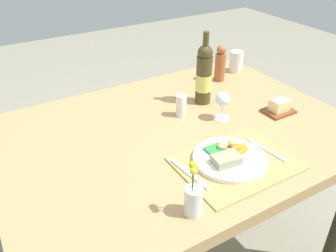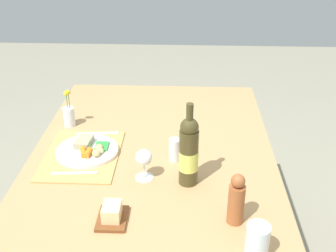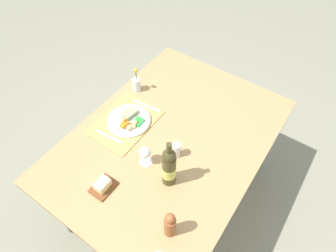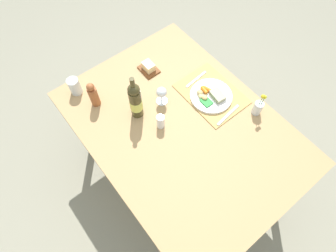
{
  "view_description": "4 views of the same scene",
  "coord_description": "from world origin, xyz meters",
  "views": [
    {
      "loc": [
        -0.66,
        -1.03,
        1.54
      ],
      "look_at": [
        -0.06,
        -0.03,
        0.83
      ],
      "focal_mm": 37.93,
      "sensor_mm": 36.0,
      "label": 1
    },
    {
      "loc": [
        1.58,
        0.13,
        1.73
      ],
      "look_at": [
        -0.05,
        0.06,
        0.86
      ],
      "focal_mm": 45.58,
      "sensor_mm": 36.0,
      "label": 2
    },
    {
      "loc": [
        0.83,
        0.56,
        2.14
      ],
      "look_at": [
        -0.02,
        -0.03,
        0.85
      ],
      "focal_mm": 30.58,
      "sensor_mm": 36.0,
      "label": 3
    },
    {
      "loc": [
        -0.59,
        0.57,
        2.23
      ],
      "look_at": [
        0.01,
        0.1,
        0.87
      ],
      "focal_mm": 30.2,
      "sensor_mm": 36.0,
      "label": 4
    }
  ],
  "objects": [
    {
      "name": "dining_table",
      "position": [
        0.0,
        0.0,
        0.7
      ],
      "size": [
        1.43,
        1.03,
        0.77
      ],
      "color": "tan",
      "rests_on": "ground_plane"
    },
    {
      "name": "placemat",
      "position": [
        0.06,
        -0.3,
        0.78
      ],
      "size": [
        0.41,
        0.31,
        0.01
      ],
      "primitive_type": "cube",
      "color": "tan",
      "rests_on": "dining_table"
    },
    {
      "name": "dinner_plate",
      "position": [
        0.05,
        -0.27,
        0.79
      ],
      "size": [
        0.26,
        0.26,
        0.05
      ],
      "color": "white",
      "rests_on": "placemat"
    },
    {
      "name": "fork",
      "position": [
        -0.12,
        -0.27,
        0.78
      ],
      "size": [
        0.04,
        0.2,
        0.0
      ],
      "primitive_type": "cube",
      "rotation": [
        0.0,
        0.0,
        0.11
      ],
      "color": "silver",
      "rests_on": "placemat"
    },
    {
      "name": "knife",
      "position": [
        0.21,
        -0.29,
        0.78
      ],
      "size": [
        0.03,
        0.18,
        0.0
      ],
      "primitive_type": "cube",
      "rotation": [
        0.0,
        0.0,
        0.1
      ],
      "color": "silver",
      "rests_on": "placemat"
    },
    {
      "name": "salt_shaker",
      "position": [
        0.08,
        0.1,
        0.82
      ],
      "size": [
        0.05,
        0.05,
        0.1
      ],
      "primitive_type": "cylinder",
      "color": "white",
      "rests_on": "dining_table"
    },
    {
      "name": "pepper_mill",
      "position": [
        0.45,
        0.31,
        0.86
      ],
      "size": [
        0.05,
        0.05,
        0.19
      ],
      "color": "#A1572E",
      "rests_on": "dining_table"
    },
    {
      "name": "water_tumbler",
      "position": [
        0.61,
        0.36,
        0.82
      ],
      "size": [
        0.07,
        0.07,
        0.11
      ],
      "color": "silver",
      "rests_on": "dining_table"
    },
    {
      "name": "wine_bottle",
      "position": [
        0.23,
        0.15,
        0.91
      ],
      "size": [
        0.07,
        0.07,
        0.33
      ],
      "color": "#423B1D",
      "rests_on": "dining_table"
    },
    {
      "name": "flower_vase",
      "position": [
        -0.21,
        -0.41,
        0.83
      ],
      "size": [
        0.05,
        0.05,
        0.19
      ],
      "color": "silver",
      "rests_on": "dining_table"
    },
    {
      "name": "butter_dish",
      "position": [
        0.46,
        -0.1,
        0.8
      ],
      "size": [
        0.13,
        0.1,
        0.06
      ],
      "color": "brown",
      "rests_on": "dining_table"
    },
    {
      "name": "wine_glass",
      "position": [
        0.21,
        -0.02,
        0.86
      ],
      "size": [
        0.07,
        0.07,
        0.13
      ],
      "color": "white",
      "rests_on": "dining_table"
    }
  ]
}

